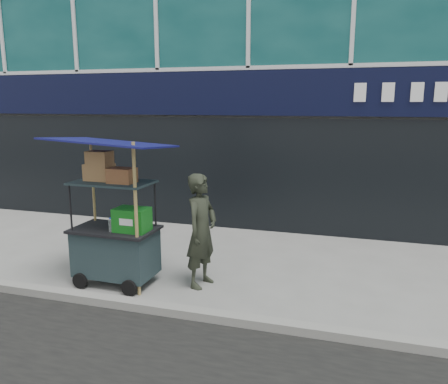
% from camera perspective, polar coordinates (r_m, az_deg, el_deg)
% --- Properties ---
extents(ground, '(80.00, 80.00, 0.00)m').
position_cam_1_polar(ground, '(6.11, -5.97, -14.82)').
color(ground, slate).
rests_on(ground, ground).
extents(curb, '(80.00, 0.18, 0.12)m').
position_cam_1_polar(curb, '(5.91, -6.74, -15.11)').
color(curb, gray).
rests_on(curb, ground).
extents(vendor_cart, '(1.68, 1.21, 2.24)m').
position_cam_1_polar(vendor_cart, '(6.76, -13.95, -5.28)').
color(vendor_cart, '#182729').
rests_on(vendor_cart, ground).
extents(vendor_man, '(0.54, 0.70, 1.71)m').
position_cam_1_polar(vendor_man, '(6.49, -2.96, -5.06)').
color(vendor_man, '#252A1F').
rests_on(vendor_man, ground).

